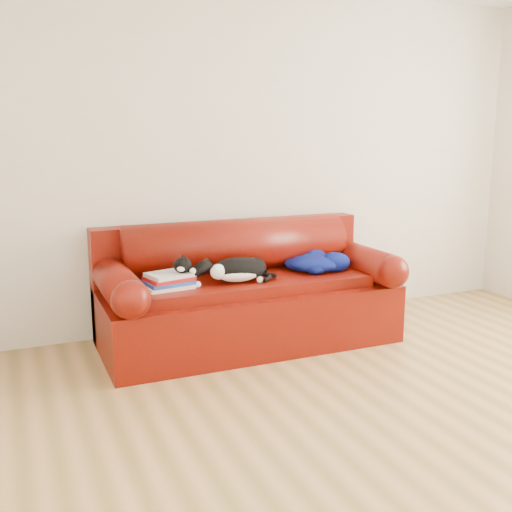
{
  "coord_description": "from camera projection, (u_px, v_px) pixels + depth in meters",
  "views": [
    {
      "loc": [
        -2.03,
        -2.37,
        1.51
      ],
      "look_at": [
        -0.45,
        1.35,
        0.67
      ],
      "focal_mm": 42.0,
      "sensor_mm": 36.0,
      "label": 1
    }
  ],
  "objects": [
    {
      "name": "sofa_back",
      "position": [
        236.0,
        264.0,
        4.51
      ],
      "size": [
        2.1,
        1.01,
        0.88
      ],
      "color": "#400602",
      "rests_on": "ground"
    },
    {
      "name": "room_shell",
      "position": [
        469.0,
        100.0,
        2.95
      ],
      "size": [
        4.52,
        4.02,
        2.61
      ],
      "color": "beige",
      "rests_on": "ground"
    },
    {
      "name": "blanket",
      "position": [
        316.0,
        262.0,
        4.46
      ],
      "size": [
        0.48,
        0.42,
        0.15
      ],
      "rotation": [
        0.0,
        0.0,
        -0.12
      ],
      "color": "#09024B",
      "rests_on": "sofa_base"
    },
    {
      "name": "ground",
      "position": [
        431.0,
        418.0,
        3.22
      ],
      "size": [
        4.5,
        4.5,
        0.0
      ],
      "primitive_type": "plane",
      "color": "olive",
      "rests_on": "ground"
    },
    {
      "name": "sofa_base",
      "position": [
        248.0,
        311.0,
        4.35
      ],
      "size": [
        2.1,
        0.9,
        0.5
      ],
      "color": "#400602",
      "rests_on": "ground"
    },
    {
      "name": "book_stack",
      "position": [
        169.0,
        280.0,
        3.96
      ],
      "size": [
        0.33,
        0.28,
        0.1
      ],
      "rotation": [
        0.0,
        0.0,
        0.18
      ],
      "color": "silver",
      "rests_on": "sofa_base"
    },
    {
      "name": "cat",
      "position": [
        238.0,
        270.0,
        4.11
      ],
      "size": [
        0.6,
        0.25,
        0.21
      ],
      "rotation": [
        0.0,
        0.0,
        0.07
      ],
      "color": "black",
      "rests_on": "sofa_base"
    }
  ]
}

